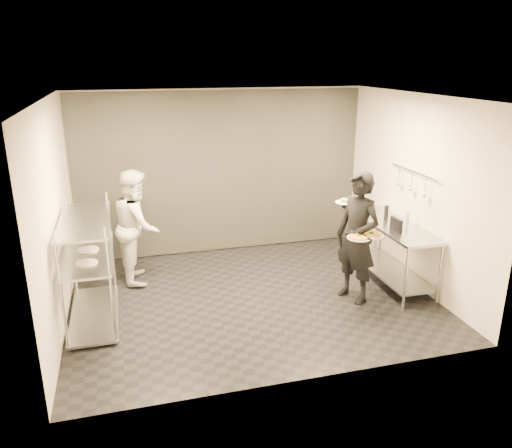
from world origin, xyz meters
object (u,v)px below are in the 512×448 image
object	(u,v)px
bottle_clear	(407,219)
pizza_plate_near	(359,237)
pass_rack	(89,264)
prep_counter	(392,243)
bottle_dark	(386,213)
pizza_plate_far	(373,234)
salad_plate	(345,201)
waiter	(357,238)
chef	(137,226)
bottle_green	(358,203)
pos_monitor	(396,224)

from	to	relation	value
bottle_clear	pizza_plate_near	bearing A→B (deg)	-153.30
pass_rack	pizza_plate_near	world-z (taller)	pass_rack
prep_counter	bottle_clear	xyz separation A→B (m)	(0.14, -0.13, 0.40)
bottle_dark	pizza_plate_far	bearing A→B (deg)	-128.90
pass_rack	prep_counter	xyz separation A→B (m)	(4.33, 0.00, -0.14)
prep_counter	pizza_plate_far	distance (m)	0.98
pass_rack	salad_plate	xyz separation A→B (m)	(3.48, -0.08, 0.60)
prep_counter	salad_plate	bearing A→B (deg)	-174.44
salad_plate	bottle_clear	distance (m)	1.05
prep_counter	waiter	xyz separation A→B (m)	(-0.78, -0.39, 0.30)
chef	bottle_dark	distance (m)	3.78
waiter	bottle_dark	size ratio (longest dim) A/B	8.14
prep_counter	pass_rack	bearing A→B (deg)	-179.97
prep_counter	bottle_green	distance (m)	0.92
bottle_clear	pass_rack	bearing A→B (deg)	178.43
bottle_clear	bottle_dark	bearing A→B (deg)	112.52
prep_counter	bottle_green	xyz separation A→B (m)	(-0.19, 0.80, 0.41)
pizza_plate_near	bottle_green	world-z (taller)	bottle_green
pass_rack	waiter	distance (m)	3.57
waiter	bottle_dark	distance (m)	1.00
pass_rack	chef	xyz separation A→B (m)	(0.65, 1.10, 0.09)
waiter	pos_monitor	bearing A→B (deg)	76.42
waiter	bottle_green	world-z (taller)	waiter
chef	bottle_dark	size ratio (longest dim) A/B	7.62
bottle_green	bottle_clear	bearing A→B (deg)	-70.47
prep_counter	chef	world-z (taller)	chef
prep_counter	bottle_dark	bearing A→B (deg)	90.57
bottle_clear	bottle_green	bearing A→B (deg)	109.53
waiter	chef	world-z (taller)	waiter
prep_counter	salad_plate	xyz separation A→B (m)	(-0.85, -0.08, 0.74)
salad_plate	pos_monitor	size ratio (longest dim) A/B	0.96
chef	bottle_dark	xyz separation A→B (m)	(3.68, -0.88, 0.17)
bottle_green	chef	bearing A→B (deg)	175.09
pizza_plate_far	waiter	bearing A→B (deg)	118.74
pass_rack	chef	world-z (taller)	chef
bottle_clear	bottle_dark	world-z (taller)	bottle_dark
salad_plate	pos_monitor	world-z (taller)	salad_plate
bottle_green	bottle_clear	world-z (taller)	bottle_green
pizza_plate_far	prep_counter	bearing A→B (deg)	42.08
waiter	pizza_plate_near	xyz separation A→B (m)	(-0.10, -0.25, 0.10)
pos_monitor	waiter	bearing A→B (deg)	-169.47
pass_rack	pizza_plate_near	xyz separation A→B (m)	(3.45, -0.64, 0.26)
pizza_plate_near	pos_monitor	bearing A→B (deg)	25.82
pizza_plate_far	bottle_green	bearing A→B (deg)	71.11
prep_counter	chef	bearing A→B (deg)	163.35
pizza_plate_near	pos_monitor	xyz separation A→B (m)	(0.76, 0.37, -0.01)
prep_counter	salad_plate	distance (m)	1.13
pizza_plate_near	bottle_green	xyz separation A→B (m)	(0.70, 1.44, 0.01)
pizza_plate_far	bottle_clear	world-z (taller)	bottle_clear
pass_rack	bottle_green	distance (m)	4.23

